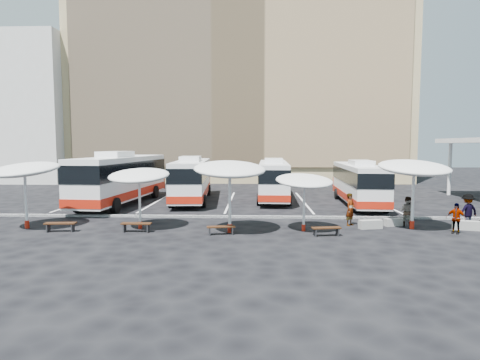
{
  "coord_description": "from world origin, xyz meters",
  "views": [
    {
      "loc": [
        2.06,
        -24.61,
        4.62
      ],
      "look_at": [
        1.0,
        3.0,
        2.2
      ],
      "focal_mm": 30.0,
      "sensor_mm": 36.0,
      "label": 1
    }
  ],
  "objects_px": {
    "conc_bench_1": "(394,222)",
    "conc_bench_2": "(466,225)",
    "bus_3": "(358,182)",
    "sunshade_0": "(25,170)",
    "wood_bench_3": "(326,229)",
    "passenger_3": "(467,211)",
    "sunshade_2": "(230,169)",
    "bus_1": "(192,178)",
    "bus_2": "(273,178)",
    "sunshade_1": "(139,176)",
    "wood_bench_1": "(136,225)",
    "wood_bench_2": "(221,228)",
    "passenger_2": "(456,218)",
    "sunshade_3": "(304,181)",
    "sunshade_4": "(414,168)",
    "bus_0": "(122,177)",
    "conc_bench_0": "(370,224)",
    "wood_bench_0": "(60,225)",
    "passenger_0": "(350,209)",
    "passenger_1": "(408,211)"
  },
  "relations": [
    {
      "from": "conc_bench_1",
      "to": "conc_bench_2",
      "type": "bearing_deg",
      "value": -14.62
    },
    {
      "from": "bus_3",
      "to": "sunshade_0",
      "type": "bearing_deg",
      "value": -152.24
    },
    {
      "from": "wood_bench_3",
      "to": "passenger_3",
      "type": "height_order",
      "value": "passenger_3"
    },
    {
      "from": "sunshade_2",
      "to": "conc_bench_2",
      "type": "xyz_separation_m",
      "value": [
        12.85,
        1.16,
        -3.1
      ]
    },
    {
      "from": "bus_1",
      "to": "bus_2",
      "type": "relative_size",
      "value": 1.06
    },
    {
      "from": "sunshade_1",
      "to": "wood_bench_1",
      "type": "height_order",
      "value": "sunshade_1"
    },
    {
      "from": "wood_bench_2",
      "to": "passenger_2",
      "type": "bearing_deg",
      "value": 3.49
    },
    {
      "from": "bus_2",
      "to": "bus_1",
      "type": "bearing_deg",
      "value": -169.45
    },
    {
      "from": "sunshade_3",
      "to": "sunshade_1",
      "type": "bearing_deg",
      "value": 178.16
    },
    {
      "from": "sunshade_0",
      "to": "passenger_3",
      "type": "relative_size",
      "value": 2.49
    },
    {
      "from": "sunshade_4",
      "to": "wood_bench_1",
      "type": "distance_m",
      "value": 15.33
    },
    {
      "from": "bus_2",
      "to": "wood_bench_2",
      "type": "distance_m",
      "value": 14.18
    },
    {
      "from": "bus_0",
      "to": "bus_3",
      "type": "xyz_separation_m",
      "value": [
        18.38,
        0.11,
        -0.33
      ]
    },
    {
      "from": "sunshade_1",
      "to": "wood_bench_3",
      "type": "distance_m",
      "value": 10.41
    },
    {
      "from": "sunshade_2",
      "to": "conc_bench_0",
      "type": "bearing_deg",
      "value": 9.43
    },
    {
      "from": "sunshade_2",
      "to": "wood_bench_1",
      "type": "distance_m",
      "value": 5.79
    },
    {
      "from": "wood_bench_0",
      "to": "conc_bench_0",
      "type": "height_order",
      "value": "wood_bench_0"
    },
    {
      "from": "sunshade_3",
      "to": "wood_bench_1",
      "type": "distance_m",
      "value": 9.24
    },
    {
      "from": "sunshade_0",
      "to": "wood_bench_1",
      "type": "height_order",
      "value": "sunshade_0"
    },
    {
      "from": "wood_bench_0",
      "to": "conc_bench_1",
      "type": "relative_size",
      "value": 1.42
    },
    {
      "from": "passenger_3",
      "to": "wood_bench_2",
      "type": "bearing_deg",
      "value": -5.55
    },
    {
      "from": "wood_bench_0",
      "to": "wood_bench_3",
      "type": "relative_size",
      "value": 1.08
    },
    {
      "from": "sunshade_4",
      "to": "passenger_3",
      "type": "height_order",
      "value": "sunshade_4"
    },
    {
      "from": "sunshade_3",
      "to": "passenger_3",
      "type": "distance_m",
      "value": 9.51
    },
    {
      "from": "bus_2",
      "to": "sunshade_4",
      "type": "bearing_deg",
      "value": -57.19
    },
    {
      "from": "bus_3",
      "to": "passenger_3",
      "type": "relative_size",
      "value": 5.85
    },
    {
      "from": "bus_0",
      "to": "wood_bench_1",
      "type": "distance_m",
      "value": 11.12
    },
    {
      "from": "passenger_0",
      "to": "passenger_2",
      "type": "bearing_deg",
      "value": -68.22
    },
    {
      "from": "bus_1",
      "to": "sunshade_3",
      "type": "distance_m",
      "value": 14.06
    },
    {
      "from": "bus_1",
      "to": "sunshade_3",
      "type": "bearing_deg",
      "value": -59.6
    },
    {
      "from": "conc_bench_1",
      "to": "wood_bench_0",
      "type": "bearing_deg",
      "value": -172.93
    },
    {
      "from": "bus_1",
      "to": "conc_bench_1",
      "type": "height_order",
      "value": "bus_1"
    },
    {
      "from": "wood_bench_0",
      "to": "conc_bench_2",
      "type": "xyz_separation_m",
      "value": [
        21.89,
        1.35,
        -0.13
      ]
    },
    {
      "from": "bus_3",
      "to": "passenger_3",
      "type": "xyz_separation_m",
      "value": [
        3.93,
        -8.41,
        -0.83
      ]
    },
    {
      "from": "sunshade_1",
      "to": "passenger_3",
      "type": "bearing_deg",
      "value": 3.09
    },
    {
      "from": "sunshade_0",
      "to": "sunshade_1",
      "type": "bearing_deg",
      "value": 1.19
    },
    {
      "from": "wood_bench_0",
      "to": "sunshade_4",
      "type": "bearing_deg",
      "value": 4.49
    },
    {
      "from": "sunshade_0",
      "to": "passenger_0",
      "type": "relative_size",
      "value": 2.53
    },
    {
      "from": "wood_bench_3",
      "to": "conc_bench_2",
      "type": "xyz_separation_m",
      "value": [
        7.9,
        1.83,
        -0.1
      ]
    },
    {
      "from": "wood_bench_2",
      "to": "conc_bench_0",
      "type": "relative_size",
      "value": 1.18
    },
    {
      "from": "bus_0",
      "to": "passenger_0",
      "type": "bearing_deg",
      "value": -21.78
    },
    {
      "from": "sunshade_2",
      "to": "passenger_1",
      "type": "distance_m",
      "value": 10.5
    },
    {
      "from": "sunshade_2",
      "to": "wood_bench_0",
      "type": "relative_size",
      "value": 2.79
    },
    {
      "from": "sunshade_1",
      "to": "conc_bench_0",
      "type": "height_order",
      "value": "sunshade_1"
    },
    {
      "from": "sunshade_4",
      "to": "conc_bench_1",
      "type": "height_order",
      "value": "sunshade_4"
    },
    {
      "from": "bus_0",
      "to": "wood_bench_2",
      "type": "distance_m",
      "value": 13.84
    },
    {
      "from": "bus_3",
      "to": "passenger_0",
      "type": "relative_size",
      "value": 5.95
    },
    {
      "from": "sunshade_0",
      "to": "sunshade_4",
      "type": "distance_m",
      "value": 21.36
    },
    {
      "from": "conc_bench_0",
      "to": "bus_2",
      "type": "bearing_deg",
      "value": 112.2
    },
    {
      "from": "bus_2",
      "to": "passenger_1",
      "type": "bearing_deg",
      "value": -55.63
    }
  ]
}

